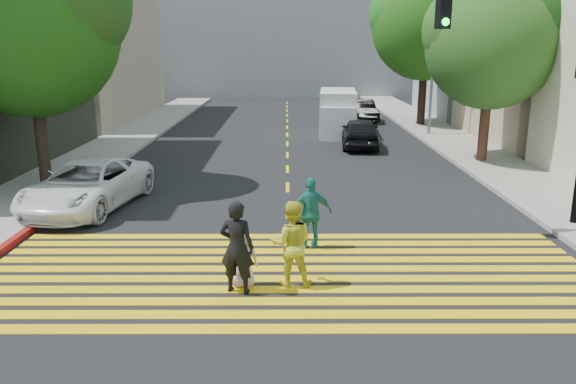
{
  "coord_description": "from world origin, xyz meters",
  "views": [
    {
      "loc": [
        -0.03,
        -10.13,
        4.84
      ],
      "look_at": [
        0.0,
        3.0,
        1.4
      ],
      "focal_mm": 35.0,
      "sensor_mm": 36.0,
      "label": 1
    }
  ],
  "objects_px": {
    "dark_car_parked": "(362,111)",
    "traffic_signal": "(551,66)",
    "tree_left": "(31,19)",
    "pedestrian_man": "(237,247)",
    "pedestrian_woman": "(291,244)",
    "pedestrian_child": "(243,258)",
    "pedestrian_extra": "(311,213)",
    "tree_right_near": "(494,36)",
    "dark_car_near": "(360,133)",
    "silver_car": "(340,105)",
    "white_van": "(338,114)",
    "white_sedan": "(87,185)",
    "tree_right_far": "(428,19)"
  },
  "relations": [
    {
      "from": "pedestrian_woman",
      "to": "dark_car_parked",
      "type": "height_order",
      "value": "pedestrian_woman"
    },
    {
      "from": "tree_right_near",
      "to": "traffic_signal",
      "type": "height_order",
      "value": "tree_right_near"
    },
    {
      "from": "pedestrian_extra",
      "to": "dark_car_near",
      "type": "xyz_separation_m",
      "value": [
        2.99,
        14.05,
        -0.15
      ]
    },
    {
      "from": "tree_right_near",
      "to": "pedestrian_extra",
      "type": "distance_m",
      "value": 13.52
    },
    {
      "from": "white_van",
      "to": "pedestrian_extra",
      "type": "bearing_deg",
      "value": -92.73
    },
    {
      "from": "silver_car",
      "to": "tree_right_near",
      "type": "bearing_deg",
      "value": 96.95
    },
    {
      "from": "tree_left",
      "to": "pedestrian_woman",
      "type": "xyz_separation_m",
      "value": [
        8.48,
        -8.39,
        -4.78
      ]
    },
    {
      "from": "tree_left",
      "to": "pedestrian_man",
      "type": "relative_size",
      "value": 4.41
    },
    {
      "from": "tree_left",
      "to": "dark_car_near",
      "type": "xyz_separation_m",
      "value": [
        11.97,
        7.87,
        -4.96
      ]
    },
    {
      "from": "tree_right_near",
      "to": "pedestrian_extra",
      "type": "xyz_separation_m",
      "value": [
        -7.72,
        -10.23,
        -4.3
      ]
    },
    {
      "from": "dark_car_near",
      "to": "traffic_signal",
      "type": "distance_m",
      "value": 13.55
    },
    {
      "from": "pedestrian_man",
      "to": "pedestrian_child",
      "type": "relative_size",
      "value": 1.56
    },
    {
      "from": "pedestrian_man",
      "to": "white_van",
      "type": "height_order",
      "value": "white_van"
    },
    {
      "from": "silver_car",
      "to": "traffic_signal",
      "type": "xyz_separation_m",
      "value": [
        2.84,
        -25.7,
        3.6
      ]
    },
    {
      "from": "tree_left",
      "to": "dark_car_near",
      "type": "height_order",
      "value": "tree_left"
    },
    {
      "from": "pedestrian_child",
      "to": "pedestrian_extra",
      "type": "distance_m",
      "value": 2.74
    },
    {
      "from": "tree_right_far",
      "to": "white_van",
      "type": "bearing_deg",
      "value": -148.34
    },
    {
      "from": "tree_left",
      "to": "dark_car_parked",
      "type": "height_order",
      "value": "tree_left"
    },
    {
      "from": "pedestrian_man",
      "to": "silver_car",
      "type": "height_order",
      "value": "pedestrian_man"
    },
    {
      "from": "white_sedan",
      "to": "dark_car_parked",
      "type": "bearing_deg",
      "value": 70.91
    },
    {
      "from": "tree_left",
      "to": "dark_car_parked",
      "type": "distance_m",
      "value": 22.75
    },
    {
      "from": "pedestrian_extra",
      "to": "silver_car",
      "type": "height_order",
      "value": "pedestrian_extra"
    },
    {
      "from": "tree_left",
      "to": "pedestrian_extra",
      "type": "bearing_deg",
      "value": -34.53
    },
    {
      "from": "dark_car_parked",
      "to": "traffic_signal",
      "type": "height_order",
      "value": "traffic_signal"
    },
    {
      "from": "white_sedan",
      "to": "tree_right_far",
      "type": "bearing_deg",
      "value": 60.64
    },
    {
      "from": "dark_car_parked",
      "to": "white_van",
      "type": "bearing_deg",
      "value": -114.25
    },
    {
      "from": "tree_left",
      "to": "pedestrian_man",
      "type": "xyz_separation_m",
      "value": [
        7.39,
        -8.74,
        -4.73
      ]
    },
    {
      "from": "pedestrian_child",
      "to": "dark_car_parked",
      "type": "height_order",
      "value": "dark_car_parked"
    },
    {
      "from": "dark_car_parked",
      "to": "traffic_signal",
      "type": "distance_m",
      "value": 22.91
    },
    {
      "from": "tree_left",
      "to": "dark_car_parked",
      "type": "relative_size",
      "value": 2.0
    },
    {
      "from": "silver_car",
      "to": "pedestrian_extra",
      "type": "bearing_deg",
      "value": 75.17
    },
    {
      "from": "tree_left",
      "to": "white_van",
      "type": "distance_m",
      "value": 17.02
    },
    {
      "from": "pedestrian_child",
      "to": "pedestrian_man",
      "type": "bearing_deg",
      "value": 65.11
    },
    {
      "from": "pedestrian_child",
      "to": "white_van",
      "type": "bearing_deg",
      "value": -105.43
    },
    {
      "from": "pedestrian_woman",
      "to": "silver_car",
      "type": "height_order",
      "value": "pedestrian_woman"
    },
    {
      "from": "pedestrian_man",
      "to": "pedestrian_woman",
      "type": "xyz_separation_m",
      "value": [
        1.09,
        0.35,
        -0.05
      ]
    },
    {
      "from": "tree_right_far",
      "to": "silver_car",
      "type": "height_order",
      "value": "tree_right_far"
    },
    {
      "from": "dark_car_near",
      "to": "dark_car_parked",
      "type": "height_order",
      "value": "dark_car_near"
    },
    {
      "from": "tree_right_far",
      "to": "pedestrian_child",
      "type": "bearing_deg",
      "value": -111.24
    },
    {
      "from": "dark_car_near",
      "to": "white_van",
      "type": "relative_size",
      "value": 0.82
    },
    {
      "from": "pedestrian_woman",
      "to": "tree_left",
      "type": "bearing_deg",
      "value": -43.9
    },
    {
      "from": "dark_car_near",
      "to": "pedestrian_extra",
      "type": "bearing_deg",
      "value": 82.74
    },
    {
      "from": "pedestrian_child",
      "to": "traffic_signal",
      "type": "height_order",
      "value": "traffic_signal"
    },
    {
      "from": "white_van",
      "to": "silver_car",
      "type": "bearing_deg",
      "value": 88.05
    },
    {
      "from": "pedestrian_extra",
      "to": "white_sedan",
      "type": "height_order",
      "value": "pedestrian_extra"
    },
    {
      "from": "tree_left",
      "to": "white_sedan",
      "type": "height_order",
      "value": "tree_left"
    },
    {
      "from": "tree_right_far",
      "to": "pedestrian_man",
      "type": "bearing_deg",
      "value": -111.23
    },
    {
      "from": "silver_car",
      "to": "white_van",
      "type": "xyz_separation_m",
      "value": [
        -0.98,
        -8.91,
        0.43
      ]
    },
    {
      "from": "tree_left",
      "to": "tree_right_near",
      "type": "distance_m",
      "value": 17.2
    },
    {
      "from": "silver_car",
      "to": "dark_car_parked",
      "type": "distance_m",
      "value": 3.34
    }
  ]
}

